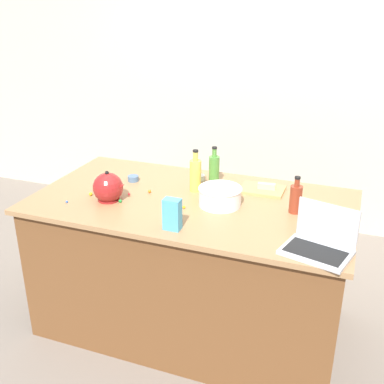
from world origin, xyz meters
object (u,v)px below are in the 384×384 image
(cutting_board, at_px, (262,190))
(ramekin_medium, at_px, (133,178))
(mixing_bowl_large, at_px, (220,196))
(kettle, at_px, (108,188))
(candy_bag, at_px, (172,214))
(bottle_olive, at_px, (214,169))
(bottle_oil, at_px, (195,175))
(laptop, at_px, (320,242))
(ramekin_small, at_px, (199,178))
(bottle_soy, at_px, (296,198))
(butter_stick_left, at_px, (267,186))

(cutting_board, bearing_deg, ramekin_medium, -171.17)
(mixing_bowl_large, relative_size, kettle, 1.20)
(candy_bag, bearing_deg, mixing_bowl_large, 69.37)
(bottle_olive, distance_m, candy_bag, 0.68)
(bottle_oil, distance_m, candy_bag, 0.54)
(bottle_olive, bearing_deg, laptop, -41.10)
(bottle_oil, bearing_deg, ramekin_small, 102.18)
(mixing_bowl_large, xyz_separation_m, candy_bag, (-0.14, -0.38, 0.03))
(bottle_soy, xyz_separation_m, bottle_olive, (-0.56, 0.25, 0.02))
(bottle_olive, height_order, butter_stick_left, bottle_olive)
(bottle_soy, distance_m, kettle, 1.09)
(laptop, height_order, candy_bag, laptop)
(kettle, relative_size, ramekin_medium, 2.97)
(bottle_oil, xyz_separation_m, kettle, (-0.43, -0.32, -0.03))
(mixing_bowl_large, height_order, cutting_board, mixing_bowl_large)
(bottle_oil, bearing_deg, candy_bag, -82.71)
(mixing_bowl_large, bearing_deg, candy_bag, -110.63)
(bottle_oil, distance_m, ramekin_small, 0.20)
(ramekin_medium, bearing_deg, bottle_oil, -1.24)
(ramekin_small, distance_m, candy_bag, 0.72)
(ramekin_medium, bearing_deg, bottle_soy, -5.97)
(bottle_soy, xyz_separation_m, cutting_board, (-0.24, 0.24, -0.08))
(mixing_bowl_large, xyz_separation_m, bottle_olive, (-0.14, 0.31, 0.04))
(bottle_soy, distance_m, candy_bag, 0.71)
(laptop, bearing_deg, ramekin_medium, 157.95)
(bottle_olive, relative_size, candy_bag, 1.48)
(laptop, bearing_deg, mixing_bowl_large, 150.57)
(mixing_bowl_large, height_order, ramekin_small, mixing_bowl_large)
(bottle_olive, relative_size, cutting_board, 0.94)
(cutting_board, height_order, ramekin_small, ramekin_small)
(ramekin_medium, distance_m, candy_bag, 0.75)
(kettle, relative_size, ramekin_small, 2.89)
(mixing_bowl_large, distance_m, candy_bag, 0.40)
(candy_bag, bearing_deg, bottle_olive, 89.54)
(laptop, bearing_deg, bottle_soy, 114.38)
(laptop, bearing_deg, bottle_olive, 138.90)
(bottle_oil, relative_size, ramekin_medium, 3.70)
(bottle_soy, distance_m, ramekin_small, 0.73)
(bottle_oil, height_order, cutting_board, bottle_oil)
(bottle_soy, xyz_separation_m, ramekin_medium, (-1.08, 0.11, -0.07))
(bottle_soy, xyz_separation_m, ramekin_small, (-0.67, 0.28, -0.07))
(bottle_oil, xyz_separation_m, butter_stick_left, (0.42, 0.14, -0.07))
(bottle_soy, xyz_separation_m, bottle_oil, (-0.64, 0.10, 0.02))
(cutting_board, xyz_separation_m, butter_stick_left, (0.03, 0.00, 0.03))
(mixing_bowl_large, distance_m, ramekin_small, 0.42)
(kettle, bearing_deg, bottle_olive, 42.81)
(bottle_olive, xyz_separation_m, ramekin_small, (-0.11, 0.03, -0.08))
(bottle_soy, bearing_deg, ramekin_medium, 174.03)
(ramekin_medium, bearing_deg, ramekin_small, 22.27)
(laptop, bearing_deg, candy_bag, -177.24)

